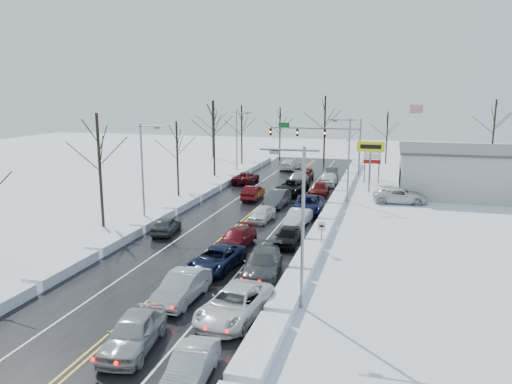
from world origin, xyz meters
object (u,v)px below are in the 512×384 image
(tires_plus_sign, at_px, (371,150))
(dealership_building, at_px, (490,172))
(oncoming_car_0, at_px, (253,199))
(traffic_signal_mast, at_px, (324,136))
(flagpole, at_px, (409,133))
(queued_car_0, at_px, (134,349))

(tires_plus_sign, bearing_deg, dealership_building, 8.47)
(tires_plus_sign, relative_size, oncoming_car_0, 1.28)
(traffic_signal_mast, height_order, flagpole, flagpole)
(tires_plus_sign, bearing_deg, oncoming_car_0, -147.66)
(tires_plus_sign, bearing_deg, flagpole, 71.56)
(traffic_signal_mast, xyz_separation_m, dealership_building, (20.53, -9.99, -2.82))
(tires_plus_sign, xyz_separation_m, flagpole, (4.67, 14.01, 0.93))
(flagpole, bearing_deg, oncoming_car_0, -127.80)
(flagpole, xyz_separation_m, dealership_building, (8.80, -12.00, -3.27))
(traffic_signal_mast, height_order, dealership_building, traffic_signal_mast)
(flagpole, relative_size, dealership_building, 0.49)
(dealership_building, bearing_deg, tires_plus_sign, -171.53)
(queued_car_0, bearing_deg, oncoming_car_0, 88.72)
(queued_car_0, relative_size, oncoming_car_0, 1.06)
(flagpole, bearing_deg, dealership_building, -53.73)
(tires_plus_sign, height_order, dealership_building, tires_plus_sign)
(queued_car_0, bearing_deg, tires_plus_sign, 70.61)
(oncoming_car_0, bearing_deg, dealership_building, -159.70)
(traffic_signal_mast, relative_size, flagpole, 1.33)
(flagpole, bearing_deg, queued_car_0, -103.81)
(queued_car_0, height_order, oncoming_car_0, queued_car_0)
(flagpole, distance_m, oncoming_car_0, 28.10)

